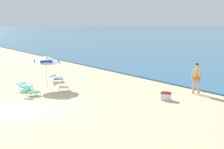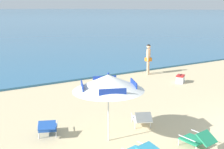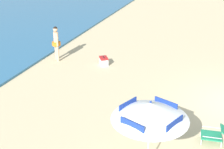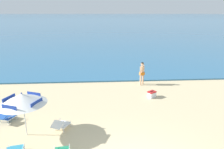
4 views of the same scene
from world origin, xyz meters
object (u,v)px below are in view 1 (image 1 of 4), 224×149
object	(u,v)px
lounge_chair_spare_folded	(31,91)
cooler_box	(166,96)
person_standing_near_shore	(196,76)
lounge_chair_facing_sea	(56,78)
lounge_chair_under_umbrella	(24,85)
lounge_chair_beside_umbrella	(62,86)
beach_umbrella_striped_main	(46,59)

from	to	relation	value
lounge_chair_spare_folded	cooler_box	bearing A→B (deg)	48.83
person_standing_near_shore	lounge_chair_facing_sea	bearing A→B (deg)	-147.58
lounge_chair_spare_folded	person_standing_near_shore	bearing A→B (deg)	59.61
lounge_chair_spare_folded	lounge_chair_facing_sea	bearing A→B (deg)	137.24
lounge_chair_under_umbrella	lounge_chair_facing_sea	distance (m)	3.02
lounge_chair_under_umbrella	lounge_chair_beside_umbrella	size ratio (longest dim) A/B	0.92
lounge_chair_facing_sea	cooler_box	world-z (taller)	lounge_chair_facing_sea
lounge_chair_facing_sea	cooler_box	bearing A→B (deg)	17.62
lounge_chair_under_umbrella	lounge_chair_facing_sea	world-z (taller)	lounge_chair_facing_sea
beach_umbrella_striped_main	lounge_chair_facing_sea	bearing A→B (deg)	137.82
lounge_chair_under_umbrella	cooler_box	bearing A→B (deg)	38.73
beach_umbrella_striped_main	lounge_chair_under_umbrella	distance (m)	2.03
lounge_chair_beside_umbrella	cooler_box	distance (m)	6.12
person_standing_near_shore	cooler_box	size ratio (longest dim) A/B	2.82
person_standing_near_shore	lounge_chair_spare_folded	bearing A→B (deg)	-120.39
lounge_chair_under_umbrella	lounge_chair_spare_folded	xyz separation A→B (m)	(1.72, -0.23, -0.01)
beach_umbrella_striped_main	lounge_chair_beside_umbrella	xyz separation A→B (m)	(1.43, 0.30, -1.43)
lounge_chair_spare_folded	cooler_box	xyz separation A→B (m)	(4.71, 5.39, -0.07)
lounge_chair_under_umbrella	lounge_chair_spare_folded	bearing A→B (deg)	-7.58
cooler_box	beach_umbrella_striped_main	bearing A→B (deg)	-150.20
person_standing_near_shore	cooler_box	xyz separation A→B (m)	(0.15, -2.40, -0.79)
lounge_chair_under_umbrella	lounge_chair_facing_sea	xyz separation A→B (m)	(-1.41, 2.67, -0.00)
lounge_chair_beside_umbrella	lounge_chair_under_umbrella	bearing A→B (deg)	-128.17
lounge_chair_spare_folded	lounge_chair_under_umbrella	bearing A→B (deg)	172.42
lounge_chair_facing_sea	lounge_chair_beside_umbrella	bearing A→B (deg)	-18.47
lounge_chair_beside_umbrella	cooler_box	size ratio (longest dim) A/B	1.69
person_standing_near_shore	beach_umbrella_striped_main	bearing A→B (deg)	-136.06
lounge_chair_facing_sea	cooler_box	xyz separation A→B (m)	(7.85, 2.49, -0.08)
lounge_chair_facing_sea	person_standing_near_shore	size ratio (longest dim) A/B	0.58
lounge_chair_beside_umbrella	lounge_chair_spare_folded	distance (m)	2.00
lounge_chair_beside_umbrella	cooler_box	xyz separation A→B (m)	(5.07, 3.42, -0.07)
lounge_chair_under_umbrella	person_standing_near_shore	bearing A→B (deg)	50.24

